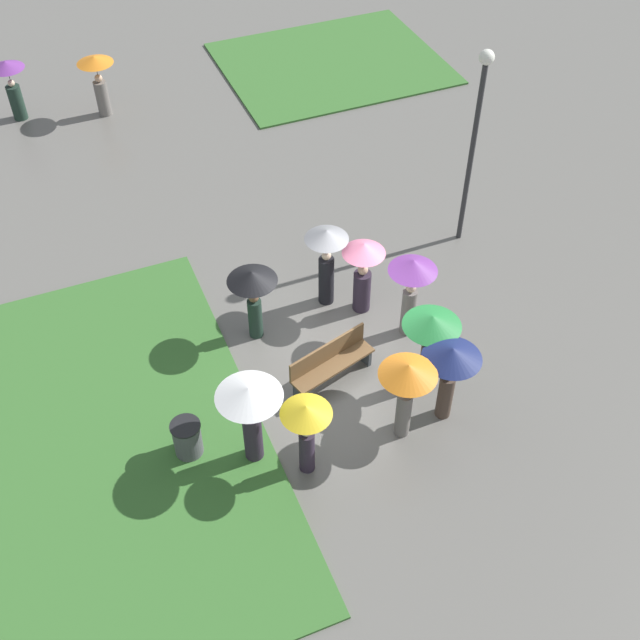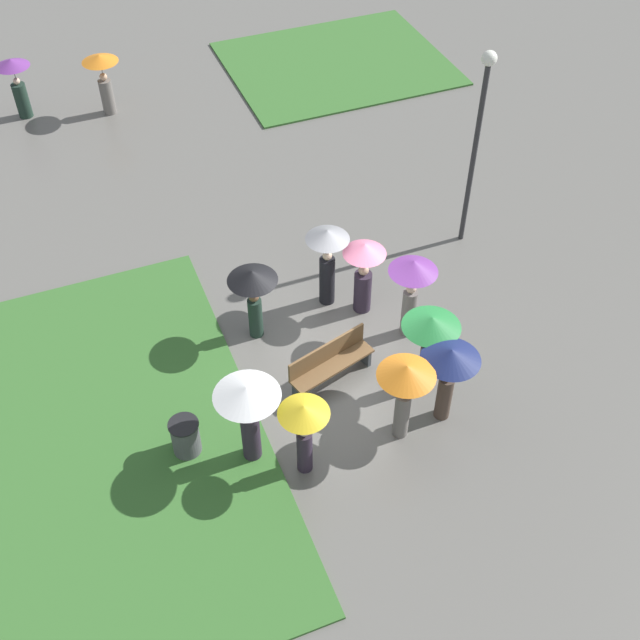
{
  "view_description": "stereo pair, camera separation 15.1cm",
  "coord_description": "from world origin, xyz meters",
  "px_view_note": "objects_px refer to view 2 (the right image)",
  "views": [
    {
      "loc": [
        -4.74,
        -10.26,
        12.22
      ],
      "look_at": [
        -0.36,
        0.29,
        0.73
      ],
      "focal_mm": 45.0,
      "sensor_mm": 36.0,
      "label": 1
    },
    {
      "loc": [
        -4.6,
        -10.32,
        12.22
      ],
      "look_at": [
        -0.36,
        0.29,
        0.73
      ],
      "focal_mm": 45.0,
      "sensor_mm": 36.0,
      "label": 2
    }
  ],
  "objects_px": {
    "crowd_person_white": "(248,407)",
    "lone_walker_far_path": "(16,80)",
    "crowd_person_yellow": "(304,424)",
    "lone_walker_mid_plaza": "(103,75)",
    "crowd_person_grey": "(327,254)",
    "crowd_person_black": "(253,287)",
    "park_bench": "(330,362)",
    "lamp_post": "(478,127)",
    "crowd_person_green": "(430,332)",
    "crowd_person_purple": "(412,280)",
    "crowd_person_orange": "(405,382)",
    "crowd_person_pink": "(364,267)",
    "trash_bin": "(186,438)",
    "crowd_person_navy": "(449,366)"
  },
  "relations": [
    {
      "from": "crowd_person_white",
      "to": "lone_walker_far_path",
      "type": "distance_m",
      "value": 13.86
    },
    {
      "from": "crowd_person_white",
      "to": "crowd_person_yellow",
      "type": "distance_m",
      "value": 1.01
    },
    {
      "from": "lone_walker_mid_plaza",
      "to": "crowd_person_white",
      "type": "bearing_deg",
      "value": 135.41
    },
    {
      "from": "crowd_person_yellow",
      "to": "crowd_person_grey",
      "type": "bearing_deg",
      "value": -93.75
    },
    {
      "from": "crowd_person_black",
      "to": "crowd_person_yellow",
      "type": "height_order",
      "value": "crowd_person_black"
    },
    {
      "from": "park_bench",
      "to": "lamp_post",
      "type": "distance_m",
      "value": 6.01
    },
    {
      "from": "crowd_person_green",
      "to": "crowd_person_purple",
      "type": "xyz_separation_m",
      "value": [
        0.32,
        1.41,
        0.02
      ]
    },
    {
      "from": "lone_walker_mid_plaza",
      "to": "crowd_person_grey",
      "type": "bearing_deg",
      "value": 151.77
    },
    {
      "from": "crowd_person_green",
      "to": "lamp_post",
      "type": "bearing_deg",
      "value": 127.66
    },
    {
      "from": "crowd_person_white",
      "to": "crowd_person_orange",
      "type": "height_order",
      "value": "crowd_person_white"
    },
    {
      "from": "crowd_person_pink",
      "to": "crowd_person_white",
      "type": "distance_m",
      "value": 4.45
    },
    {
      "from": "crowd_person_pink",
      "to": "lone_walker_mid_plaza",
      "type": "relative_size",
      "value": 1.02
    },
    {
      "from": "crowd_person_black",
      "to": "crowd_person_purple",
      "type": "relative_size",
      "value": 0.89
    },
    {
      "from": "crowd_person_orange",
      "to": "crowd_person_purple",
      "type": "relative_size",
      "value": 0.95
    },
    {
      "from": "crowd_person_yellow",
      "to": "lamp_post",
      "type": "bearing_deg",
      "value": -117.31
    },
    {
      "from": "crowd_person_yellow",
      "to": "lone_walker_far_path",
      "type": "distance_m",
      "value": 14.6
    },
    {
      "from": "crowd_person_white",
      "to": "crowd_person_purple",
      "type": "relative_size",
      "value": 0.98
    },
    {
      "from": "park_bench",
      "to": "crowd_person_white",
      "type": "xyz_separation_m",
      "value": [
        -2.03,
        -1.22,
        0.96
      ]
    },
    {
      "from": "park_bench",
      "to": "crowd_person_pink",
      "type": "relative_size",
      "value": 1.04
    },
    {
      "from": "crowd_person_white",
      "to": "crowd_person_purple",
      "type": "distance_m",
      "value": 4.41
    },
    {
      "from": "crowd_person_pink",
      "to": "crowd_person_white",
      "type": "bearing_deg",
      "value": 138.13
    },
    {
      "from": "crowd_person_pink",
      "to": "crowd_person_green",
      "type": "bearing_deg",
      "value": -164.92
    },
    {
      "from": "crowd_person_green",
      "to": "crowd_person_orange",
      "type": "bearing_deg",
      "value": -60.85
    },
    {
      "from": "crowd_person_orange",
      "to": "crowd_person_green",
      "type": "xyz_separation_m",
      "value": [
        0.97,
        0.92,
        0.01
      ]
    },
    {
      "from": "crowd_person_white",
      "to": "lone_walker_far_path",
      "type": "xyz_separation_m",
      "value": [
        -2.33,
        13.66,
        -0.29
      ]
    },
    {
      "from": "crowd_person_pink",
      "to": "lone_walker_mid_plaza",
      "type": "height_order",
      "value": "crowd_person_pink"
    },
    {
      "from": "trash_bin",
      "to": "crowd_person_yellow",
      "type": "relative_size",
      "value": 0.46
    },
    {
      "from": "crowd_person_grey",
      "to": "crowd_person_pink",
      "type": "bearing_deg",
      "value": -101.3
    },
    {
      "from": "crowd_person_purple",
      "to": "lone_walker_far_path",
      "type": "height_order",
      "value": "crowd_person_purple"
    },
    {
      "from": "lamp_post",
      "to": "trash_bin",
      "type": "height_order",
      "value": "lamp_post"
    },
    {
      "from": "park_bench",
      "to": "crowd_person_orange",
      "type": "distance_m",
      "value": 2.13
    },
    {
      "from": "crowd_person_purple",
      "to": "crowd_person_black",
      "type": "bearing_deg",
      "value": -55.38
    },
    {
      "from": "crowd_person_white",
      "to": "crowd_person_black",
      "type": "bearing_deg",
      "value": 70.92
    },
    {
      "from": "trash_bin",
      "to": "lone_walker_far_path",
      "type": "height_order",
      "value": "lone_walker_far_path"
    },
    {
      "from": "crowd_person_orange",
      "to": "lone_walker_mid_plaza",
      "type": "height_order",
      "value": "crowd_person_orange"
    },
    {
      "from": "park_bench",
      "to": "crowd_person_yellow",
      "type": "relative_size",
      "value": 1.07
    },
    {
      "from": "trash_bin",
      "to": "crowd_person_black",
      "type": "distance_m",
      "value": 3.34
    },
    {
      "from": "park_bench",
      "to": "crowd_person_black",
      "type": "relative_size",
      "value": 1.07
    },
    {
      "from": "crowd_person_grey",
      "to": "crowd_person_navy",
      "type": "bearing_deg",
      "value": -139.3
    },
    {
      "from": "crowd_person_yellow",
      "to": "crowd_person_navy",
      "type": "bearing_deg",
      "value": -153.4
    },
    {
      "from": "trash_bin",
      "to": "crowd_person_grey",
      "type": "bearing_deg",
      "value": 35.55
    },
    {
      "from": "crowd_person_navy",
      "to": "crowd_person_yellow",
      "type": "bearing_deg",
      "value": 31.84
    },
    {
      "from": "crowd_person_navy",
      "to": "lone_walker_far_path",
      "type": "distance_m",
      "value": 15.33
    },
    {
      "from": "crowd_person_white",
      "to": "lone_walker_far_path",
      "type": "bearing_deg",
      "value": 100.46
    },
    {
      "from": "trash_bin",
      "to": "crowd_person_pink",
      "type": "distance_m",
      "value": 5.12
    },
    {
      "from": "crowd_person_white",
      "to": "crowd_person_green",
      "type": "bearing_deg",
      "value": 6.82
    },
    {
      "from": "crowd_person_white",
      "to": "lone_walker_mid_plaza",
      "type": "height_order",
      "value": "crowd_person_white"
    },
    {
      "from": "lone_walker_far_path",
      "to": "lamp_post",
      "type": "bearing_deg",
      "value": -142.14
    },
    {
      "from": "park_bench",
      "to": "crowd_person_purple",
      "type": "relative_size",
      "value": 0.95
    },
    {
      "from": "crowd_person_orange",
      "to": "lamp_post",
      "type": "bearing_deg",
      "value": -55.47
    }
  ]
}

